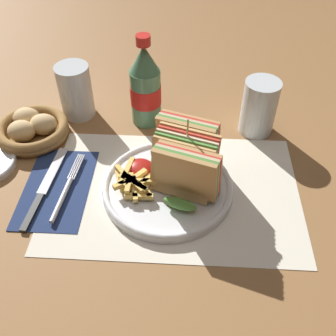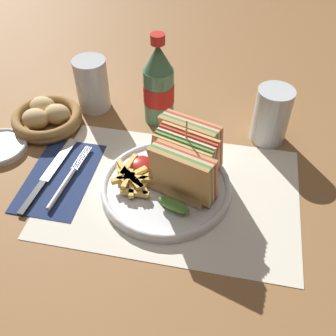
# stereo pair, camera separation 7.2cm
# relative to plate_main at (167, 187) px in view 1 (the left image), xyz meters

# --- Properties ---
(ground_plane) EXTENTS (4.00, 4.00, 0.00)m
(ground_plane) POSITION_rel_plate_main_xyz_m (-0.03, -0.02, -0.01)
(ground_plane) COLOR olive
(placemat) EXTENTS (0.47, 0.31, 0.00)m
(placemat) POSITION_rel_plate_main_xyz_m (0.01, -0.00, -0.01)
(placemat) COLOR silver
(placemat) RESTS_ON ground_plane
(plate_main) EXTENTS (0.24, 0.24, 0.02)m
(plate_main) POSITION_rel_plate_main_xyz_m (0.00, 0.00, 0.00)
(plate_main) COLOR white
(plate_main) RESTS_ON ground_plane
(club_sandwich) EXTENTS (0.13, 0.18, 0.15)m
(club_sandwich) POSITION_rel_plate_main_xyz_m (0.03, 0.01, 0.06)
(club_sandwich) COLOR tan
(club_sandwich) RESTS_ON plate_main
(fries_pile) EXTENTS (0.10, 0.10, 0.02)m
(fries_pile) POSITION_rel_plate_main_xyz_m (-0.06, -0.01, 0.02)
(fries_pile) COLOR #E0B756
(fries_pile) RESTS_ON plate_main
(ketchup_blob) EXTENTS (0.05, 0.04, 0.02)m
(ketchup_blob) POSITION_rel_plate_main_xyz_m (-0.05, 0.03, 0.02)
(ketchup_blob) COLOR maroon
(ketchup_blob) RESTS_ON plate_main
(napkin) EXTENTS (0.12, 0.21, 0.00)m
(napkin) POSITION_rel_plate_main_xyz_m (-0.21, -0.01, -0.01)
(napkin) COLOR navy
(napkin) RESTS_ON ground_plane
(fork) EXTENTS (0.03, 0.17, 0.01)m
(fork) POSITION_rel_plate_main_xyz_m (-0.19, -0.02, -0.00)
(fork) COLOR silver
(fork) RESTS_ON napkin
(knife) EXTENTS (0.03, 0.21, 0.00)m
(knife) POSITION_rel_plate_main_xyz_m (-0.23, -0.01, -0.00)
(knife) COLOR black
(knife) RESTS_ON napkin
(coke_bottle_near) EXTENTS (0.07, 0.07, 0.20)m
(coke_bottle_near) POSITION_rel_plate_main_xyz_m (-0.06, 0.21, 0.08)
(coke_bottle_near) COLOR #4C7F5B
(coke_bottle_near) RESTS_ON ground_plane
(glass_near) EXTENTS (0.07, 0.07, 0.12)m
(glass_near) POSITION_rel_plate_main_xyz_m (0.18, 0.19, 0.04)
(glass_near) COLOR silver
(glass_near) RESTS_ON ground_plane
(glass_far) EXTENTS (0.07, 0.07, 0.12)m
(glass_far) POSITION_rel_plate_main_xyz_m (-0.21, 0.23, 0.04)
(glass_far) COLOR silver
(glass_far) RESTS_ON ground_plane
(bread_basket) EXTENTS (0.15, 0.15, 0.05)m
(bread_basket) POSITION_rel_plate_main_xyz_m (-0.29, 0.14, 0.01)
(bread_basket) COLOR olive
(bread_basket) RESTS_ON ground_plane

